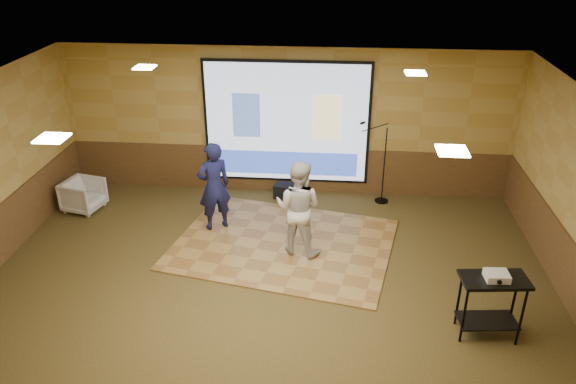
# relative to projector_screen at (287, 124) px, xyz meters

# --- Properties ---
(ground) EXTENTS (9.00, 9.00, 0.00)m
(ground) POSITION_rel_projector_screen_xyz_m (0.00, -3.44, -1.47)
(ground) COLOR #2A3216
(ground) RESTS_ON ground
(room_shell) EXTENTS (9.04, 7.04, 3.02)m
(room_shell) POSITION_rel_projector_screen_xyz_m (0.00, -3.44, 0.62)
(room_shell) COLOR tan
(room_shell) RESTS_ON ground
(wainscot_back) EXTENTS (9.00, 0.04, 0.95)m
(wainscot_back) POSITION_rel_projector_screen_xyz_m (0.00, 0.04, -1.00)
(wainscot_back) COLOR #532F1B
(wainscot_back) RESTS_ON ground
(wainscot_right) EXTENTS (0.04, 7.00, 0.95)m
(wainscot_right) POSITION_rel_projector_screen_xyz_m (4.48, -3.44, -1.00)
(wainscot_right) COLOR #532F1B
(wainscot_right) RESTS_ON ground
(projector_screen) EXTENTS (3.32, 0.06, 2.52)m
(projector_screen) POSITION_rel_projector_screen_xyz_m (0.00, 0.00, 0.00)
(projector_screen) COLOR black
(projector_screen) RESTS_ON room_shell
(downlight_nw) EXTENTS (0.32, 0.32, 0.02)m
(downlight_nw) POSITION_rel_projector_screen_xyz_m (-2.20, -1.64, 1.50)
(downlight_nw) COLOR #FFEFBF
(downlight_nw) RESTS_ON room_shell
(downlight_ne) EXTENTS (0.32, 0.32, 0.02)m
(downlight_ne) POSITION_rel_projector_screen_xyz_m (2.20, -1.64, 1.50)
(downlight_ne) COLOR #FFEFBF
(downlight_ne) RESTS_ON room_shell
(downlight_sw) EXTENTS (0.32, 0.32, 0.02)m
(downlight_sw) POSITION_rel_projector_screen_xyz_m (-2.20, -4.94, 1.50)
(downlight_sw) COLOR #FFEFBF
(downlight_sw) RESTS_ON room_shell
(downlight_se) EXTENTS (0.32, 0.32, 0.02)m
(downlight_se) POSITION_rel_projector_screen_xyz_m (2.20, -4.94, 1.50)
(downlight_se) COLOR #FFEFBF
(downlight_se) RESTS_ON room_shell
(dance_floor) EXTENTS (4.19, 3.51, 0.03)m
(dance_floor) POSITION_rel_projector_screen_xyz_m (0.13, -2.15, -1.46)
(dance_floor) COLOR olive
(dance_floor) RESTS_ON ground
(player_left) EXTENTS (0.73, 0.65, 1.66)m
(player_left) POSITION_rel_projector_screen_xyz_m (-1.16, -1.68, -0.62)
(player_left) COLOR #161946
(player_left) RESTS_ON dance_floor
(player_right) EXTENTS (0.96, 0.84, 1.67)m
(player_right) POSITION_rel_projector_screen_xyz_m (0.41, -2.37, -0.62)
(player_right) COLOR beige
(player_right) RESTS_ON dance_floor
(av_table) EXTENTS (0.88, 0.46, 0.93)m
(av_table) POSITION_rel_projector_screen_xyz_m (3.13, -4.27, -0.83)
(av_table) COLOR black
(av_table) RESTS_ON ground
(projector) EXTENTS (0.32, 0.27, 0.10)m
(projector) POSITION_rel_projector_screen_xyz_m (3.14, -4.28, -0.50)
(projector) COLOR silver
(projector) RESTS_ON av_table
(mic_stand) EXTENTS (0.67, 0.27, 1.70)m
(mic_stand) POSITION_rel_projector_screen_xyz_m (1.90, -0.32, -0.98)
(mic_stand) COLOR black
(mic_stand) RESTS_ON ground
(banquet_chair) EXTENTS (0.82, 0.81, 0.62)m
(banquet_chair) POSITION_rel_projector_screen_xyz_m (-3.88, -1.18, -1.16)
(banquet_chair) COLOR gray
(banquet_chair) RESTS_ON ground
(duffel_bag) EXTENTS (0.50, 0.38, 0.28)m
(duffel_bag) POSITION_rel_projector_screen_xyz_m (0.01, -0.30, -1.33)
(duffel_bag) COLOR black
(duffel_bag) RESTS_ON ground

